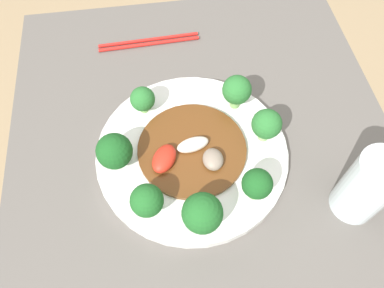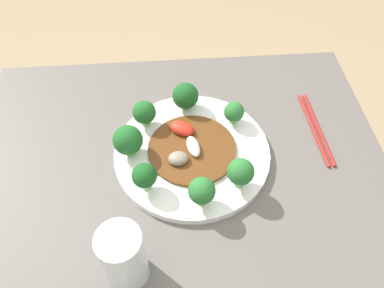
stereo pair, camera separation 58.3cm
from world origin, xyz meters
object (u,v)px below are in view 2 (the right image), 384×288
object	(u,v)px
broccoli_north	(185,96)
drinking_glass	(124,257)
broccoli_south	(202,191)
stirfry_center	(190,147)
plate	(192,153)
broccoli_southeast	(241,172)
broccoli_southwest	(144,176)
broccoli_northwest	(144,113)
broccoli_west	(128,140)
chopsticks	(316,128)
broccoli_northeast	(234,112)

from	to	relation	value
broccoli_north	drinking_glass	world-z (taller)	drinking_glass
broccoli_south	stirfry_center	xyz separation A→B (m)	(-0.01, 0.13, -0.03)
plate	broccoli_southeast	distance (m)	0.13
broccoli_southwest	broccoli_southeast	xyz separation A→B (m)	(0.17, -0.01, 0.00)
plate	broccoli_north	xyz separation A→B (m)	(-0.00, 0.12, 0.04)
broccoli_northwest	broccoli_south	bearing A→B (deg)	-63.18
broccoli_west	broccoli_north	distance (m)	0.17
broccoli_northwest	drinking_glass	world-z (taller)	drinking_glass
broccoli_northwest	drinking_glass	size ratio (longest dim) A/B	0.48
broccoli_southwest	chopsticks	size ratio (longest dim) A/B	0.31
plate	broccoli_west	size ratio (longest dim) A/B	4.58
broccoli_southeast	chopsticks	xyz separation A→B (m)	(0.19, 0.14, -0.05)
plate	broccoli_southwest	distance (m)	0.13
broccoli_south	broccoli_northeast	bearing A→B (deg)	65.87
broccoli_northwest	chopsticks	xyz separation A→B (m)	(0.37, -0.03, -0.05)
broccoli_northwest	broccoli_northeast	bearing A→B (deg)	-2.38
broccoli_southeast	drinking_glass	size ratio (longest dim) A/B	0.53
broccoli_southeast	broccoli_south	bearing A→B (deg)	-155.74
broccoli_south	chopsticks	distance (m)	0.32
broccoli_south	broccoli_southeast	world-z (taller)	broccoli_southeast
drinking_glass	broccoli_west	bearing A→B (deg)	90.47
plate	broccoli_west	distance (m)	0.13
drinking_glass	broccoli_south	bearing A→B (deg)	40.74
broccoli_south	drinking_glass	size ratio (longest dim) A/B	0.51
drinking_glass	chopsticks	xyz separation A→B (m)	(0.40, 0.28, -0.06)
broccoli_north	broccoli_south	size ratio (longest dim) A/B	0.99
broccoli_southwest	broccoli_southeast	world-z (taller)	broccoli_southeast
broccoli_northwest	broccoli_north	bearing A→B (deg)	25.73
broccoli_south	drinking_glass	xyz separation A→B (m)	(-0.13, -0.11, 0.01)
plate	chopsticks	xyz separation A→B (m)	(0.28, 0.05, -0.00)
broccoli_west	chopsticks	bearing A→B (deg)	6.47
stirfry_center	broccoli_north	bearing A→B (deg)	90.31
broccoli_northeast	broccoli_southeast	xyz separation A→B (m)	(-0.01, -0.16, 0.01)
broccoli_northeast	broccoli_southeast	world-z (taller)	broccoli_southeast
broccoli_west	stirfry_center	bearing A→B (deg)	-0.14
broccoli_west	broccoli_northwest	size ratio (longest dim) A/B	1.14
plate	broccoli_northeast	bearing A→B (deg)	37.05
plate	broccoli_southwest	bearing A→B (deg)	-138.42
broccoli_southwest	stirfry_center	distance (m)	0.13
broccoli_northwest	broccoli_southeast	xyz separation A→B (m)	(0.18, -0.17, 0.01)
broccoli_west	broccoli_north	bearing A→B (deg)	44.48
broccoli_southeast	stirfry_center	size ratio (longest dim) A/B	0.37
drinking_glass	chopsticks	size ratio (longest dim) A/B	0.62
broccoli_south	stirfry_center	size ratio (longest dim) A/B	0.36
plate	broccoli_southeast	bearing A→B (deg)	-47.31
broccoli_north	broccoli_northeast	world-z (taller)	broccoli_north
broccoli_south	broccoli_southeast	size ratio (longest dim) A/B	0.96
broccoli_southwest	broccoli_southeast	size ratio (longest dim) A/B	0.94
broccoli_northeast	broccoli_northwest	size ratio (longest dim) A/B	0.85
broccoli_northeast	broccoli_south	distance (m)	0.21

